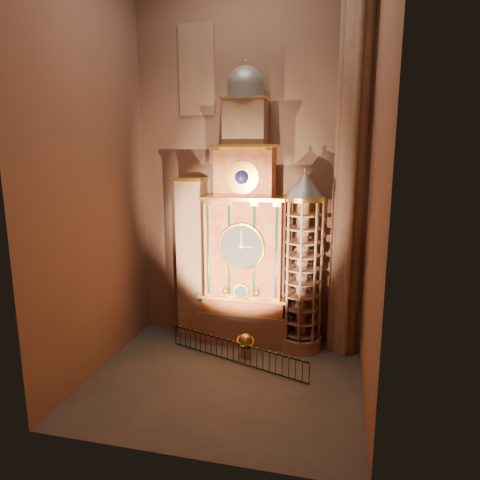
% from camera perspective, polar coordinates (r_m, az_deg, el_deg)
% --- Properties ---
extents(floor, '(14.00, 14.00, 0.00)m').
position_cam_1_polar(floor, '(23.57, -2.11, -18.11)').
color(floor, '#383330').
rests_on(floor, ground).
extents(wall_back, '(22.00, 0.00, 22.00)m').
position_cam_1_polar(wall_back, '(26.33, 1.20, 10.11)').
color(wall_back, brown).
rests_on(wall_back, floor).
extents(wall_left, '(0.00, 22.00, 22.00)m').
position_cam_1_polar(wall_left, '(23.36, -19.35, 9.29)').
color(wall_left, brown).
rests_on(wall_left, floor).
extents(wall_right, '(0.00, 22.00, 22.00)m').
position_cam_1_polar(wall_right, '(19.82, 17.83, 9.09)').
color(wall_right, brown).
rests_on(wall_right, floor).
extents(astronomical_clock, '(5.60, 2.41, 16.70)m').
position_cam_1_polar(astronomical_clock, '(25.79, 0.68, 0.41)').
color(astronomical_clock, '#8C634C').
rests_on(astronomical_clock, floor).
extents(portrait_tower, '(1.80, 1.60, 10.20)m').
position_cam_1_polar(portrait_tower, '(27.06, -6.37, -2.45)').
color(portrait_tower, '#8C634C').
rests_on(portrait_tower, floor).
extents(stair_turret, '(2.50, 2.50, 10.80)m').
position_cam_1_polar(stair_turret, '(25.35, 8.31, -3.19)').
color(stair_turret, '#8C634C').
rests_on(stair_turret, floor).
extents(gothic_pier, '(2.04, 2.04, 22.00)m').
position_cam_1_polar(gothic_pier, '(24.76, 14.85, 9.64)').
color(gothic_pier, '#8C634C').
rests_on(gothic_pier, floor).
extents(stained_glass_window, '(2.20, 0.14, 5.20)m').
position_cam_1_polar(stained_glass_window, '(27.52, -5.81, 21.62)').
color(stained_glass_window, navy).
rests_on(stained_glass_window, wall_back).
extents(celestial_globe, '(1.24, 1.21, 1.43)m').
position_cam_1_polar(celestial_globe, '(25.42, 0.73, -13.60)').
color(celestial_globe, '#8C634C').
rests_on(celestial_globe, floor).
extents(iron_railing, '(8.38, 2.94, 1.21)m').
position_cam_1_polar(iron_railing, '(24.80, -0.54, -14.79)').
color(iron_railing, black).
rests_on(iron_railing, floor).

